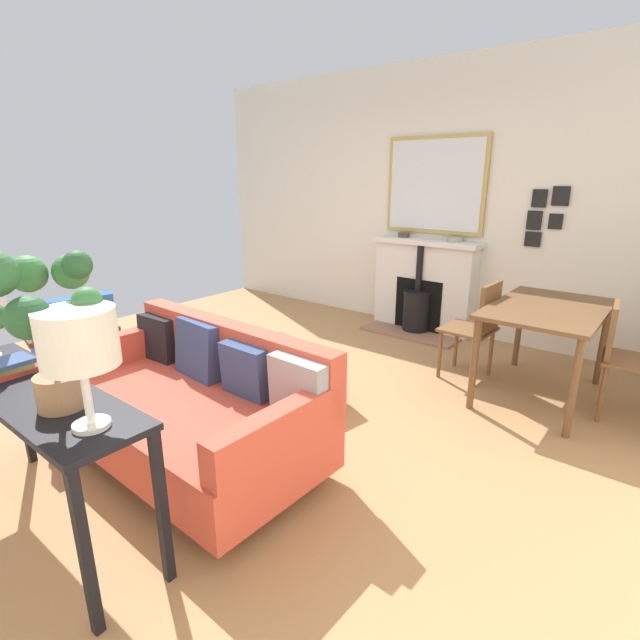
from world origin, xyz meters
TOP-DOWN VIEW (x-y plane):
  - ground_plane at (0.00, 0.00)m, footprint 5.20×5.66m
  - wall_left at (-2.60, 0.00)m, footprint 0.12×5.66m
  - fireplace at (-2.38, 0.28)m, footprint 0.61×1.20m
  - mirror_over_mantel at (-2.51, 0.28)m, footprint 0.04×1.12m
  - mantel_bowl_near at (-2.42, -0.01)m, footprint 0.13×0.13m
  - mantel_bowl_far at (-2.42, 0.59)m, footprint 0.16×0.16m
  - sofa at (0.78, 0.34)m, footprint 0.96×1.80m
  - ottoman at (-0.19, 0.21)m, footprint 0.66×0.91m
  - armchair_accent at (0.72, -1.35)m, footprint 0.78×0.71m
  - console_table at (1.63, 0.33)m, footprint 0.38×1.48m
  - table_lamp_far_end at (1.63, 0.89)m, footprint 0.28×0.28m
  - potted_plant at (1.65, 0.64)m, footprint 0.45×0.46m
  - book_stack at (1.63, 0.08)m, footprint 0.26×0.18m
  - dining_table at (-1.42, 1.79)m, footprint 1.18×0.77m
  - dining_chair_near_fireplace at (-1.41, 1.27)m, footprint 0.41×0.41m
  - dining_chair_by_back_wall at (-1.41, 2.32)m, footprint 0.44×0.44m
  - photo_gallery_row at (-2.52, 1.41)m, footprint 0.02×0.34m

SIDE VIEW (x-z plane):
  - ground_plane at x=0.00m, z-range -0.01..0.00m
  - ottoman at x=-0.19m, z-range 0.04..0.42m
  - sofa at x=0.78m, z-range -0.05..0.74m
  - armchair_accent at x=0.72m, z-range 0.04..0.82m
  - fireplace at x=-2.38m, z-range -0.05..0.97m
  - dining_chair_by_back_wall at x=-1.41m, z-range 0.08..0.92m
  - dining_chair_near_fireplace at x=-1.41m, z-range 0.08..0.93m
  - dining_table at x=-1.42m, z-range 0.28..1.02m
  - console_table at x=1.63m, z-range 0.28..1.04m
  - book_stack at x=1.63m, z-range 0.76..0.83m
  - mantel_bowl_far at x=-2.42m, z-range 1.02..1.07m
  - mantel_bowl_near at x=-2.42m, z-range 1.03..1.08m
  - table_lamp_far_end at x=1.63m, z-range 0.88..1.35m
  - potted_plant at x=1.65m, z-range 0.85..1.52m
  - photo_gallery_row at x=-2.52m, z-range 1.05..1.62m
  - wall_left at x=-2.60m, z-range 0.00..2.83m
  - mirror_over_mantel at x=-2.51m, z-range 1.08..2.09m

